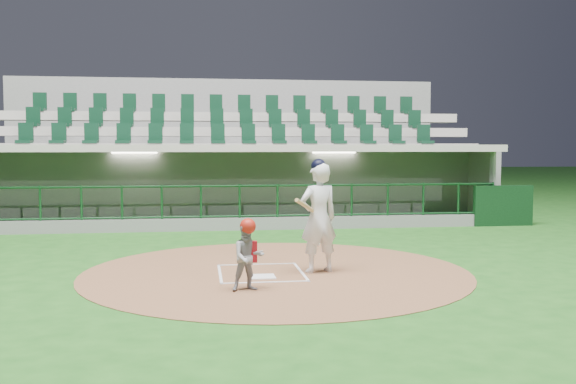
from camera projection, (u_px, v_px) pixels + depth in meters
name	position (u px, v px, depth m)	size (l,w,h in m)	color
ground	(259.00, 270.00, 12.12)	(120.00, 120.00, 0.00)	#194E16
dirt_circle	(276.00, 272.00, 11.96)	(7.20, 7.20, 0.01)	brown
home_plate	(263.00, 277.00, 11.43)	(0.43, 0.43, 0.02)	white
batter_box_chalk	(261.00, 273.00, 11.82)	(1.55, 1.80, 0.01)	white
dugout_structure	(236.00, 192.00, 19.79)	(16.40, 3.70, 3.00)	gray
seating_deck	(231.00, 173.00, 22.80)	(17.00, 6.72, 5.15)	gray
batter	(318.00, 216.00, 11.84)	(0.96, 0.98, 2.10)	white
catcher	(248.00, 255.00, 10.34)	(0.59, 0.50, 1.18)	gray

